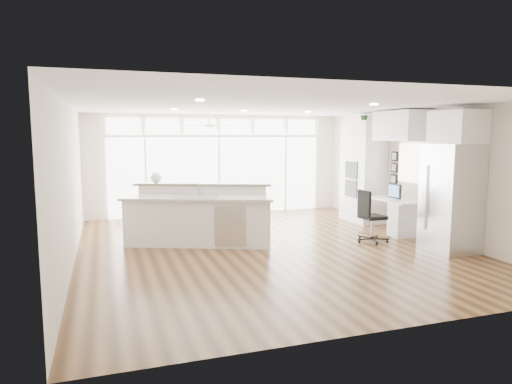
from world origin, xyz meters
name	(u,v)px	position (x,y,z in m)	size (l,w,h in m)	color
floor	(268,247)	(0.00, 0.00, -0.01)	(7.00, 8.00, 0.02)	#442A15
ceiling	(268,106)	(0.00, 0.00, 2.70)	(7.00, 8.00, 0.02)	white
wall_back	(218,165)	(0.00, 4.00, 1.35)	(7.00, 0.04, 2.70)	silver
wall_front	(395,211)	(0.00, -4.00, 1.35)	(7.00, 0.04, 2.70)	silver
wall_left	(70,184)	(-3.50, 0.00, 1.35)	(0.04, 8.00, 2.70)	silver
wall_right	(422,173)	(3.50, 0.00, 1.35)	(0.04, 8.00, 2.70)	silver
glass_wall	(219,176)	(0.00, 3.94, 1.05)	(5.80, 0.06, 2.08)	white
transom_row	(218,127)	(0.00, 3.94, 2.38)	(5.90, 0.06, 0.40)	white
desk_window	(411,163)	(3.46, 0.30, 1.55)	(0.04, 0.85, 0.85)	white
ceiling_fan	(209,121)	(-0.50, 2.80, 2.48)	(1.16, 1.16, 0.32)	white
recessed_lights	(265,107)	(0.00, 0.20, 2.68)	(3.40, 3.00, 0.02)	beige
oven_cabinet	(363,172)	(3.17, 1.80, 1.25)	(0.64, 1.20, 2.50)	white
desk_nook	(397,216)	(3.13, 0.30, 0.38)	(0.72, 1.30, 0.76)	white
upper_cabinets	(402,126)	(3.17, 0.30, 2.35)	(0.64, 1.30, 0.64)	white
refrigerator	(451,198)	(3.11, -1.35, 1.00)	(0.76, 0.90, 2.00)	silver
fridge_cabinet	(458,127)	(3.17, -1.35, 2.30)	(0.64, 0.90, 0.60)	white
framed_photos	(394,168)	(3.46, 0.92, 1.40)	(0.06, 0.22, 0.80)	black
kitchen_island	(199,215)	(-1.22, 0.65, 0.59)	(2.95, 1.11, 1.17)	white
rug	(386,232)	(2.94, 0.41, 0.01)	(1.00, 0.72, 0.01)	#372311
office_chair	(373,216)	(2.14, -0.28, 0.53)	(0.55, 0.50, 1.05)	black
fishbowl	(156,178)	(-1.95, 1.37, 1.29)	(0.22, 0.22, 0.22)	white
monitor	(395,191)	(3.05, 0.30, 0.94)	(0.07, 0.43, 0.36)	black
keyboard	(388,199)	(2.88, 0.30, 0.77)	(0.11, 0.30, 0.01)	white
potted_plant	(365,116)	(3.17, 1.80, 2.62)	(0.29, 0.32, 0.25)	#2E6129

